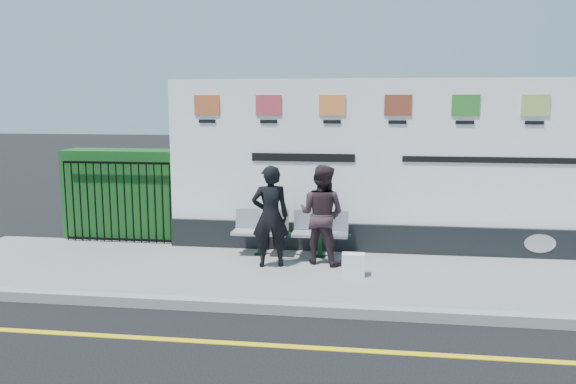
% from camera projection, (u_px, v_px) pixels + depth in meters
% --- Properties ---
extents(ground, '(80.00, 80.00, 0.00)m').
position_uv_depth(ground, '(364.00, 351.00, 6.19)').
color(ground, black).
extents(pavement, '(14.00, 3.00, 0.12)m').
position_uv_depth(pavement, '(364.00, 277.00, 8.63)').
color(pavement, gray).
rests_on(pavement, ground).
extents(kerb, '(14.00, 0.18, 0.14)m').
position_uv_depth(kerb, '(364.00, 312.00, 7.16)').
color(kerb, gray).
rests_on(kerb, ground).
extents(yellow_line, '(14.00, 0.10, 0.01)m').
position_uv_depth(yellow_line, '(364.00, 351.00, 6.19)').
color(yellow_line, yellow).
rests_on(yellow_line, ground).
extents(billboard, '(8.00, 0.30, 3.00)m').
position_uv_depth(billboard, '(395.00, 178.00, 9.67)').
color(billboard, black).
rests_on(billboard, pavement).
extents(hedge, '(2.35, 0.70, 1.70)m').
position_uv_depth(hedge, '(127.00, 194.00, 10.85)').
color(hedge, '#164A18').
rests_on(hedge, pavement).
extents(railing, '(2.05, 0.06, 1.54)m').
position_uv_depth(railing, '(117.00, 202.00, 10.43)').
color(railing, black).
rests_on(railing, pavement).
extents(bench, '(1.97, 0.53, 0.42)m').
position_uv_depth(bench, '(290.00, 244.00, 9.56)').
color(bench, '#B1B5BA').
rests_on(bench, pavement).
extents(woman_left, '(0.67, 0.52, 1.63)m').
position_uv_depth(woman_left, '(270.00, 216.00, 8.88)').
color(woman_left, black).
rests_on(woman_left, pavement).
extents(woman_right, '(0.95, 0.86, 1.61)m').
position_uv_depth(woman_right, '(322.00, 214.00, 9.07)').
color(woman_right, '#322028').
rests_on(woman_right, pavement).
extents(handbag_brown, '(0.29, 0.16, 0.22)m').
position_uv_depth(handbag_brown, '(275.00, 225.00, 9.54)').
color(handbag_brown, '#31200D').
rests_on(handbag_brown, bench).
extents(carrier_bag_white, '(0.34, 0.21, 0.34)m').
position_uv_depth(carrier_bag_white, '(353.00, 265.00, 8.48)').
color(carrier_bag_white, silver).
rests_on(carrier_bag_white, pavement).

